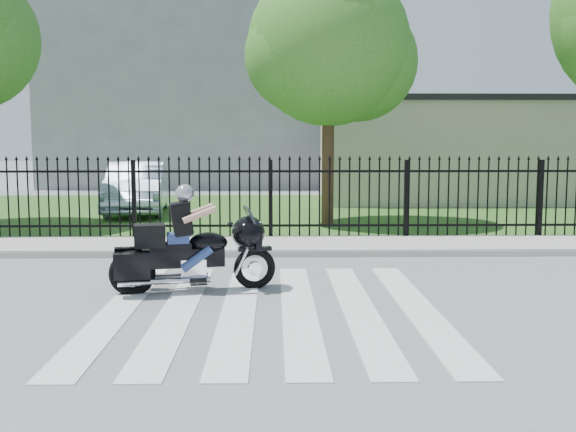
{
  "coord_description": "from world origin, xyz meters",
  "views": [
    {
      "loc": [
        0.07,
        -8.77,
        2.27
      ],
      "look_at": [
        0.3,
        2.2,
        1.0
      ],
      "focal_mm": 42.0,
      "sensor_mm": 36.0,
      "label": 1
    }
  ],
  "objects": [
    {
      "name": "parked_car",
      "position": [
        -4.04,
        11.52,
        0.79
      ],
      "size": [
        2.12,
        4.84,
        1.55
      ],
      "primitive_type": "imported",
      "rotation": [
        0.0,
        0.0,
        0.11
      ],
      "color": "#ACC3D9",
      "rests_on": "grass_strip"
    },
    {
      "name": "building_low_roof",
      "position": [
        7.0,
        16.0,
        3.6
      ],
      "size": [
        10.2,
        6.2,
        0.2
      ],
      "primitive_type": "cube",
      "color": "black",
      "rests_on": "building_low"
    },
    {
      "name": "motorcycle_rider",
      "position": [
        -1.19,
        1.1,
        0.67
      ],
      "size": [
        2.45,
        1.12,
        1.64
      ],
      "rotation": [
        0.0,
        0.0,
        0.2
      ],
      "color": "black",
      "rests_on": "ground"
    },
    {
      "name": "grass_strip",
      "position": [
        0.0,
        12.0,
        0.01
      ],
      "size": [
        40.0,
        12.0,
        0.02
      ],
      "primitive_type": "cube",
      "color": "#28541C",
      "rests_on": "ground"
    },
    {
      "name": "building_low",
      "position": [
        7.0,
        16.0,
        1.75
      ],
      "size": [
        10.0,
        6.0,
        3.5
      ],
      "primitive_type": "cube",
      "color": "#B6AC98",
      "rests_on": "ground"
    },
    {
      "name": "curb",
      "position": [
        0.0,
        4.0,
        0.06
      ],
      "size": [
        40.0,
        0.12,
        0.12
      ],
      "primitive_type": "cube",
      "color": "#ADAAA3",
      "rests_on": "ground"
    },
    {
      "name": "sidewalk",
      "position": [
        0.0,
        5.0,
        0.06
      ],
      "size": [
        40.0,
        2.0,
        0.12
      ],
      "primitive_type": "cube",
      "color": "#ADAAA3",
      "rests_on": "ground"
    },
    {
      "name": "ground",
      "position": [
        0.0,
        0.0,
        0.0
      ],
      "size": [
        120.0,
        120.0,
        0.0
      ],
      "primitive_type": "plane",
      "color": "slate",
      "rests_on": "ground"
    },
    {
      "name": "iron_fence",
      "position": [
        0.0,
        6.0,
        0.9
      ],
      "size": [
        26.0,
        0.04,
        1.8
      ],
      "color": "black",
      "rests_on": "ground"
    },
    {
      "name": "building_tall",
      "position": [
        -3.0,
        26.0,
        6.0
      ],
      "size": [
        15.0,
        10.0,
        12.0
      ],
      "primitive_type": "cube",
      "color": "#94969C",
      "rests_on": "ground"
    },
    {
      "name": "crosswalk",
      "position": [
        0.0,
        0.0,
        0.01
      ],
      "size": [
        5.0,
        5.5,
        0.01
      ],
      "primitive_type": null,
      "color": "silver",
      "rests_on": "ground"
    },
    {
      "name": "tree_mid",
      "position": [
        1.5,
        9.0,
        4.67
      ],
      "size": [
        4.2,
        4.2,
        6.78
      ],
      "color": "#382316",
      "rests_on": "ground"
    }
  ]
}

